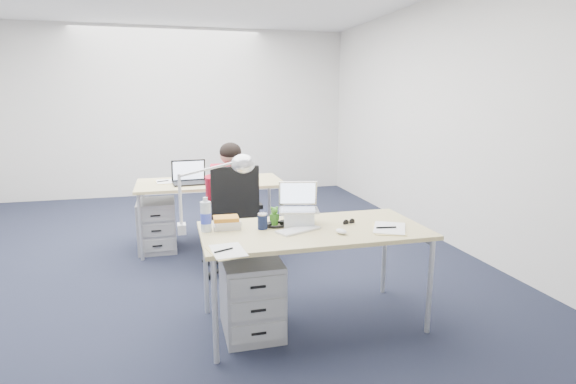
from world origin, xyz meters
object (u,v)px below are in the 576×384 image
(water_bottle, at_px, (206,214))
(wireless_keyboard, at_px, (298,230))
(desk_far, at_px, (210,186))
(bear_figurine, at_px, (274,216))
(desk_near, at_px, (313,235))
(office_chair, at_px, (234,241))
(headphones, at_px, (276,224))
(seated_person, at_px, (232,204))
(dark_laptop, at_px, (190,172))
(far_cup, at_px, (225,175))
(drawer_pedestal_far, at_px, (157,225))
(silver_laptop, at_px, (299,205))
(book_stack, at_px, (227,223))
(desk_lamp, at_px, (205,192))
(computer_mouse, at_px, (341,231))
(cordless_phone, at_px, (204,214))
(drawer_pedestal_near, at_px, (251,295))
(can_koozie, at_px, (262,221))
(sunglasses, at_px, (349,222))

(water_bottle, bearing_deg, wireless_keyboard, -13.67)
(desk_far, distance_m, wireless_keyboard, 2.12)
(bear_figurine, bearing_deg, desk_near, -50.32)
(office_chair, bearing_deg, headphones, -80.50)
(seated_person, distance_m, water_bottle, 1.28)
(desk_near, xyz_separation_m, headphones, (-0.25, 0.13, 0.06))
(dark_laptop, bearing_deg, bear_figurine, -78.41)
(desk_far, bearing_deg, far_cup, 32.42)
(drawer_pedestal_far, relative_size, silver_laptop, 1.81)
(desk_far, height_order, book_stack, book_stack)
(desk_lamp, bearing_deg, desk_near, -27.17)
(office_chair, height_order, computer_mouse, office_chair)
(cordless_phone, bearing_deg, drawer_pedestal_near, -67.41)
(can_koozie, relative_size, sunglasses, 1.09)
(seated_person, xyz_separation_m, book_stack, (-0.19, -1.18, 0.15))
(office_chair, distance_m, far_cup, 1.10)
(cordless_phone, xyz_separation_m, sunglasses, (1.04, -0.27, -0.06))
(drawer_pedestal_near, relative_size, computer_mouse, 5.74)
(cordless_phone, bearing_deg, seated_person, 53.41)
(bear_figurine, distance_m, far_cup, 2.00)
(desk_near, xyz_separation_m, dark_laptop, (-0.77, 1.96, 0.18))
(computer_mouse, bearing_deg, drawer_pedestal_near, 149.72)
(desk_far, distance_m, headphones, 1.94)
(bear_figurine, relative_size, desk_lamp, 0.25)
(desk_near, distance_m, water_bottle, 0.78)
(desk_near, bearing_deg, wireless_keyboard, -166.83)
(book_stack, relative_size, cordless_phone, 1.29)
(wireless_keyboard, xyz_separation_m, headphones, (-0.13, 0.16, 0.01))
(drawer_pedestal_near, bearing_deg, desk_far, 92.50)
(wireless_keyboard, height_order, computer_mouse, computer_mouse)
(headphones, distance_m, water_bottle, 0.51)
(bear_figurine, height_order, book_stack, bear_figurine)
(drawer_pedestal_near, bearing_deg, dark_laptop, 99.00)
(book_stack, distance_m, dark_laptop, 1.81)
(desk_near, xyz_separation_m, drawer_pedestal_near, (-0.46, -0.01, -0.41))
(desk_near, bearing_deg, cordless_phone, 157.04)
(drawer_pedestal_far, xyz_separation_m, sunglasses, (1.44, -1.97, 0.47))
(can_koozie, bearing_deg, silver_laptop, 7.89)
(office_chair, bearing_deg, desk_far, 98.11)
(office_chair, bearing_deg, cordless_phone, -111.20)
(bear_figurine, bearing_deg, can_koozie, -159.02)
(seated_person, bearing_deg, bear_figurine, -75.42)
(wireless_keyboard, xyz_separation_m, cordless_phone, (-0.63, 0.35, 0.07))
(desk_far, relative_size, can_koozie, 13.92)
(cordless_phone, distance_m, sunglasses, 1.08)
(office_chair, relative_size, headphones, 5.24)
(cordless_phone, bearing_deg, can_koozie, -49.48)
(water_bottle, bearing_deg, desk_far, 84.14)
(desk_near, height_order, office_chair, office_chair)
(office_chair, bearing_deg, seated_person, 85.56)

